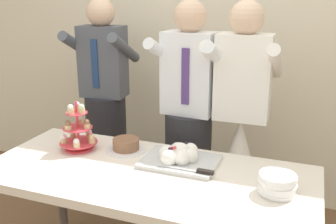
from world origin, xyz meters
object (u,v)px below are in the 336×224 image
dessert_table (147,184)px  main_cake_tray (180,157)px  person_guest (106,117)px  round_cake (126,145)px  plate_stack (277,184)px  cupcake_stand (78,132)px  person_groom (188,137)px  person_bride (238,166)px

dessert_table → main_cake_tray: size_ratio=4.14×
dessert_table → person_guest: (-0.72, 0.84, 0.05)m
main_cake_tray → round_cake: (-0.37, 0.06, -0.01)m
plate_stack → person_guest: 1.64m
dessert_table → cupcake_stand: 0.56m
person_groom → person_bride: size_ratio=1.00×
person_groom → main_cake_tray: bearing=-77.8°
main_cake_tray → person_groom: person_groom is taller
cupcake_stand → round_cake: cupcake_stand is taller
main_cake_tray → person_guest: 1.10m
cupcake_stand → main_cake_tray: bearing=1.8°
cupcake_stand → person_guest: 0.74m
main_cake_tray → person_groom: size_ratio=0.26×
dessert_table → plate_stack: plate_stack is taller
person_bride → plate_stack: bearing=-64.9°
cupcake_stand → person_guest: (-0.21, 0.70, -0.14)m
plate_stack → person_groom: bearing=135.7°
main_cake_tray → person_bride: size_ratio=0.26×
person_guest → person_bride: bearing=-9.7°
cupcake_stand → plate_stack: 1.20m
cupcake_stand → person_bride: 1.07m
dessert_table → main_cake_tray: main_cake_tray is taller
round_cake → dessert_table: bearing=-43.5°
dessert_table → main_cake_tray: bearing=49.0°
dessert_table → person_groom: bearing=87.2°
round_cake → person_groom: person_groom is taller
cupcake_stand → round_cake: 0.30m
person_groom → person_bride: (0.35, 0.00, -0.16)m
main_cake_tray → person_bride: bearing=63.3°
plate_stack → person_guest: bearing=149.5°
person_groom → person_guest: 0.78m
round_cake → person_groom: bearing=58.4°
person_bride → main_cake_tray: bearing=-116.7°
main_cake_tray → round_cake: bearing=170.6°
person_bride → person_guest: 1.13m
dessert_table → person_guest: person_guest is taller
dessert_table → person_bride: 0.76m
person_groom → person_guest: size_ratio=1.00×
dessert_table → plate_stack: bearing=0.5°
dessert_table → person_guest: size_ratio=1.08×
cupcake_stand → person_bride: bearing=29.7°
cupcake_stand → person_groom: 0.76m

